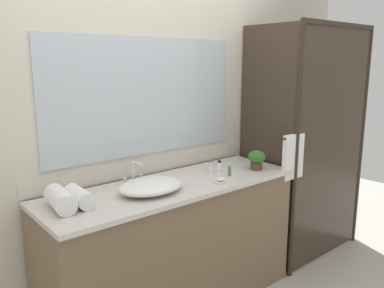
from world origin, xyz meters
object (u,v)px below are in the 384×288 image
at_px(sink_basin, 151,186).
at_px(soap_dish, 221,181).
at_px(faucet, 134,177).
at_px(amenity_bottle_conditioner, 211,168).
at_px(rolled_towel_near_edge, 60,200).
at_px(rolled_towel_middle, 80,197).
at_px(potted_plant, 256,159).
at_px(amenity_bottle_lotion, 219,166).
at_px(amenity_bottle_shampoo, 230,170).

relative_size(sink_basin, soap_dish, 4.28).
height_order(faucet, amenity_bottle_conditioner, faucet).
distance_m(soap_dish, rolled_towel_near_edge, 1.03).
distance_m(sink_basin, rolled_towel_middle, 0.44).
bearing_deg(potted_plant, faucet, 163.43).
height_order(soap_dish, amenity_bottle_lotion, amenity_bottle_lotion).
height_order(sink_basin, faucet, faucet).
distance_m(soap_dish, amenity_bottle_conditioner, 0.23).
xyz_separation_m(potted_plant, amenity_bottle_conditioner, (-0.34, 0.14, -0.04)).
bearing_deg(rolled_towel_middle, soap_dish, -13.06).
bearing_deg(rolled_towel_near_edge, sink_basin, -7.62).
xyz_separation_m(sink_basin, soap_dish, (0.47, -0.14, -0.03)).
distance_m(faucet, potted_plant, 0.94).
bearing_deg(amenity_bottle_conditioner, soap_dish, -114.87).
height_order(sink_basin, amenity_bottle_shampoo, amenity_bottle_shampoo).
distance_m(amenity_bottle_conditioner, amenity_bottle_lotion, 0.09).
height_order(sink_basin, amenity_bottle_conditioner, amenity_bottle_conditioner).
bearing_deg(sink_basin, rolled_towel_middle, 170.48).
bearing_deg(soap_dish, amenity_bottle_lotion, 48.50).
height_order(rolled_towel_near_edge, rolled_towel_middle, rolled_towel_near_edge).
xyz_separation_m(sink_basin, faucet, (0.00, 0.20, 0.01)).
relative_size(amenity_bottle_conditioner, amenity_bottle_lotion, 1.12).
xyz_separation_m(amenity_bottle_lotion, rolled_towel_middle, (-1.08, 0.00, 0.01)).
relative_size(faucet, rolled_towel_middle, 0.71).
xyz_separation_m(amenity_bottle_conditioner, rolled_towel_near_edge, (-1.11, 0.01, 0.01)).
height_order(soap_dish, amenity_bottle_conditioner, amenity_bottle_conditioner).
distance_m(sink_basin, faucet, 0.20).
distance_m(potted_plant, soap_dish, 0.44).
bearing_deg(faucet, rolled_towel_middle, -163.80).
relative_size(faucet, potted_plant, 1.15).
relative_size(faucet, rolled_towel_near_edge, 0.66).
bearing_deg(amenity_bottle_conditioner, faucet, 166.86).
relative_size(faucet, amenity_bottle_lotion, 2.01).
relative_size(sink_basin, amenity_bottle_lotion, 5.06).
bearing_deg(rolled_towel_near_edge, amenity_bottle_lotion, -0.17).
relative_size(potted_plant, amenity_bottle_conditioner, 1.56).
distance_m(soap_dish, amenity_bottle_shampoo, 0.18).
bearing_deg(potted_plant, soap_dish, -171.15).
height_order(sink_basin, rolled_towel_near_edge, rolled_towel_near_edge).
height_order(potted_plant, amenity_bottle_lotion, potted_plant).
bearing_deg(potted_plant, amenity_bottle_shampoo, 177.34).
bearing_deg(amenity_bottle_lotion, amenity_bottle_shampoo, -99.34).
relative_size(sink_basin, faucet, 2.52).
distance_m(amenity_bottle_lotion, rolled_towel_near_edge, 1.19).
relative_size(rolled_towel_near_edge, rolled_towel_middle, 1.08).
distance_m(potted_plant, rolled_towel_near_edge, 1.45).
bearing_deg(sink_basin, soap_dish, -16.24).
bearing_deg(faucet, rolled_towel_near_edge, -166.96).
bearing_deg(rolled_towel_middle, sink_basin, -9.52).
bearing_deg(amenity_bottle_shampoo, potted_plant, -2.66).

